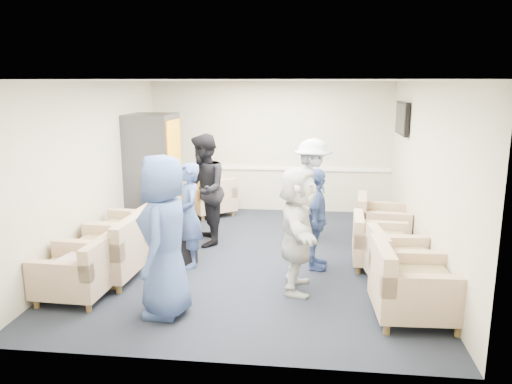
# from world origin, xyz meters

# --- Properties ---
(floor) EXTENTS (6.00, 6.00, 0.00)m
(floor) POSITION_xyz_m (0.00, 0.00, 0.00)
(floor) COLOR black
(floor) RESTS_ON ground
(ceiling) EXTENTS (6.00, 6.00, 0.00)m
(ceiling) POSITION_xyz_m (0.00, 0.00, 2.70)
(ceiling) COLOR white
(ceiling) RESTS_ON back_wall
(back_wall) EXTENTS (5.00, 0.02, 2.70)m
(back_wall) POSITION_xyz_m (0.00, 3.00, 1.35)
(back_wall) COLOR beige
(back_wall) RESTS_ON floor
(front_wall) EXTENTS (5.00, 0.02, 2.70)m
(front_wall) POSITION_xyz_m (0.00, -3.00, 1.35)
(front_wall) COLOR beige
(front_wall) RESTS_ON floor
(left_wall) EXTENTS (0.02, 6.00, 2.70)m
(left_wall) POSITION_xyz_m (-2.50, 0.00, 1.35)
(left_wall) COLOR beige
(left_wall) RESTS_ON floor
(right_wall) EXTENTS (0.02, 6.00, 2.70)m
(right_wall) POSITION_xyz_m (2.50, 0.00, 1.35)
(right_wall) COLOR beige
(right_wall) RESTS_ON floor
(chair_rail) EXTENTS (4.98, 0.04, 0.06)m
(chair_rail) POSITION_xyz_m (0.00, 2.98, 0.90)
(chair_rail) COLOR white
(chair_rail) RESTS_ON back_wall
(tv) EXTENTS (0.10, 1.00, 0.58)m
(tv) POSITION_xyz_m (2.44, 1.80, 2.05)
(tv) COLOR black
(tv) RESTS_ON right_wall
(armchair_left_near) EXTENTS (0.86, 0.86, 0.66)m
(armchair_left_near) POSITION_xyz_m (-1.99, -1.74, 0.33)
(armchair_left_near) COLOR tan
(armchair_left_near) RESTS_ON floor
(armchair_left_mid) EXTENTS (0.99, 0.99, 0.75)m
(armchair_left_mid) POSITION_xyz_m (-1.87, -1.13, 0.38)
(armchair_left_mid) COLOR tan
(armchair_left_mid) RESTS_ON floor
(armchair_left_far) EXTENTS (0.98, 0.98, 0.73)m
(armchair_left_far) POSITION_xyz_m (-1.89, -0.24, 0.36)
(armchair_left_far) COLOR tan
(armchair_left_far) RESTS_ON floor
(armchair_right_near) EXTENTS (0.98, 0.98, 0.75)m
(armchair_right_near) POSITION_xyz_m (2.02, -1.83, 0.37)
(armchair_right_near) COLOR tan
(armchair_right_near) RESTS_ON floor
(armchair_right_midnear) EXTENTS (0.94, 0.94, 0.68)m
(armchair_right_midnear) POSITION_xyz_m (2.04, -0.98, 0.34)
(armchair_right_midnear) COLOR tan
(armchair_right_midnear) RESTS_ON floor
(armchair_right_midfar) EXTENTS (0.86, 0.86, 0.66)m
(armchair_right_midfar) POSITION_xyz_m (1.86, -0.17, 0.33)
(armchair_right_midfar) COLOR tan
(armchair_right_midfar) RESTS_ON floor
(armchair_right_far) EXTENTS (0.95, 0.95, 0.69)m
(armchair_right_far) POSITION_xyz_m (2.03, 0.96, 0.34)
(armchair_right_far) COLOR tan
(armchair_right_far) RESTS_ON floor
(armchair_corner) EXTENTS (1.17, 1.17, 0.67)m
(armchair_corner) POSITION_xyz_m (-1.15, 2.41, 0.33)
(armchair_corner) COLOR tan
(armchair_corner) RESTS_ON floor
(vending_machine) EXTENTS (0.85, 1.00, 2.10)m
(vending_machine) POSITION_xyz_m (-2.09, 1.63, 1.05)
(vending_machine) COLOR #48484F
(vending_machine) RESTS_ON floor
(backpack) EXTENTS (0.31, 0.25, 0.47)m
(backpack) POSITION_xyz_m (-0.96, -0.39, 0.24)
(backpack) COLOR black
(backpack) RESTS_ON floor
(pillow) EXTENTS (0.39, 0.48, 0.13)m
(pillow) POSITION_xyz_m (-2.00, -1.74, 0.50)
(pillow) COLOR beige
(pillow) RESTS_ON armchair_left_near
(person_front_left) EXTENTS (0.63, 0.94, 1.89)m
(person_front_left) POSITION_xyz_m (-0.79, -2.00, 0.95)
(person_front_left) COLOR #3A508B
(person_front_left) RESTS_ON floor
(person_mid_left) EXTENTS (0.56, 0.66, 1.54)m
(person_mid_left) POSITION_xyz_m (-0.90, -0.43, 0.77)
(person_mid_left) COLOR #3A508B
(person_mid_left) RESTS_ON floor
(person_back_left) EXTENTS (0.91, 1.05, 1.86)m
(person_back_left) POSITION_xyz_m (-0.90, 0.58, 0.93)
(person_back_left) COLOR black
(person_back_left) RESTS_ON floor
(person_back_right) EXTENTS (0.85, 1.24, 1.76)m
(person_back_right) POSITION_xyz_m (0.89, 1.04, 0.88)
(person_back_right) COLOR silver
(person_back_right) RESTS_ON floor
(person_mid_right) EXTENTS (0.39, 0.88, 1.48)m
(person_mid_right) POSITION_xyz_m (0.95, -0.34, 0.74)
(person_mid_right) COLOR #3A508B
(person_mid_right) RESTS_ON floor
(person_front_right) EXTENTS (0.51, 1.54, 1.65)m
(person_front_right) POSITION_xyz_m (0.71, -1.16, 0.82)
(person_front_right) COLOR silver
(person_front_right) RESTS_ON floor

